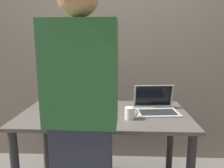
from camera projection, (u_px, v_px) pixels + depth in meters
The scene contains 9 objects.
desk at pixel (104, 126), 1.85m from camera, with size 1.42×0.76×0.77m.
laptop at pixel (156, 106), 1.86m from camera, with size 0.38×0.33×0.22m.
beer_bottle_brown at pixel (82, 97), 1.88m from camera, with size 0.08×0.08×0.31m.
beer_bottle_amber at pixel (70, 95), 1.94m from camera, with size 0.07×0.07×0.29m.
beer_bottle_dark at pixel (81, 96), 1.97m from camera, with size 0.07×0.07×0.29m.
beer_bottle_green at pixel (78, 92), 2.06m from camera, with size 0.08×0.08×0.32m.
person_figure at pixel (82, 123), 1.21m from camera, with size 0.41×0.29×1.73m.
coffee_mug at pixel (130, 113), 1.66m from camera, with size 0.11×0.07×0.09m.
back_wall at pixel (109, 48), 2.40m from camera, with size 6.00×0.10×2.60m, color gray.
Camera 1 is at (0.14, -1.74, 1.36)m, focal length 34.22 mm.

